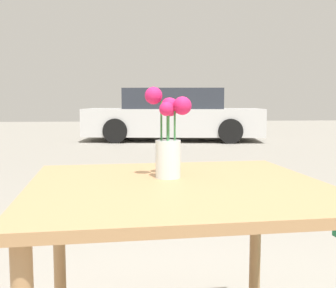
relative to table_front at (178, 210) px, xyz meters
The scene contains 3 objects.
table_front is the anchor object (origin of this frame).
flower_vase 0.25m from the table_front, 101.48° to the left, with size 0.17×0.14×0.32m.
parked_car 9.55m from the table_front, 83.85° to the left, with size 4.68×2.19×1.34m.
Camera 1 is at (-0.17, -1.37, 1.02)m, focal length 45.00 mm.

